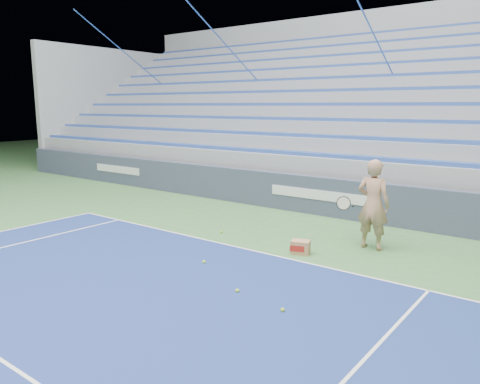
# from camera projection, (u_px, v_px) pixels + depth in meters

# --- Properties ---
(sponsor_barrier) EXTENTS (30.00, 0.32, 1.10)m
(sponsor_barrier) POSITION_uv_depth(u_px,v_px,m) (322.00, 196.00, 13.42)
(sponsor_barrier) COLOR #394157
(sponsor_barrier) RESTS_ON ground
(bleachers) EXTENTS (31.00, 9.15, 7.30)m
(bleachers) POSITION_uv_depth(u_px,v_px,m) (395.00, 126.00, 17.56)
(bleachers) COLOR #919599
(bleachers) RESTS_ON ground
(tennis_player) EXTENTS (0.97, 0.87, 1.98)m
(tennis_player) POSITION_uv_depth(u_px,v_px,m) (373.00, 204.00, 10.16)
(tennis_player) COLOR tan
(tennis_player) RESTS_ON ground
(ball_box) EXTENTS (0.46, 0.40, 0.29)m
(ball_box) POSITION_uv_depth(u_px,v_px,m) (300.00, 247.00, 9.94)
(ball_box) COLOR #AC7A53
(ball_box) RESTS_ON ground
(tennis_ball_0) EXTENTS (0.07, 0.07, 0.07)m
(tennis_ball_0) POSITION_uv_depth(u_px,v_px,m) (237.00, 291.00, 7.88)
(tennis_ball_0) COLOR #AEE32E
(tennis_ball_0) RESTS_ON ground
(tennis_ball_1) EXTENTS (0.07, 0.07, 0.07)m
(tennis_ball_1) POSITION_uv_depth(u_px,v_px,m) (283.00, 310.00, 7.14)
(tennis_ball_1) COLOR #AEE32E
(tennis_ball_1) RESTS_ON ground
(tennis_ball_2) EXTENTS (0.07, 0.07, 0.07)m
(tennis_ball_2) POSITION_uv_depth(u_px,v_px,m) (221.00, 232.00, 11.56)
(tennis_ball_2) COLOR #AEE32E
(tennis_ball_2) RESTS_ON ground
(tennis_ball_3) EXTENTS (0.07, 0.07, 0.07)m
(tennis_ball_3) POSITION_uv_depth(u_px,v_px,m) (204.00, 262.00, 9.33)
(tennis_ball_3) COLOR #AEE32E
(tennis_ball_3) RESTS_ON ground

